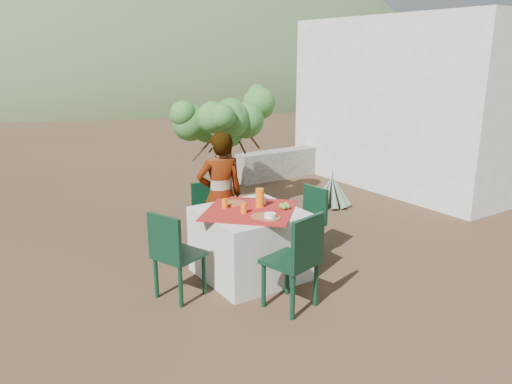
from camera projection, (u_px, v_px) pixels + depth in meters
ground at (224, 280)px, 5.44m from camera, size 160.00×160.00×0.00m
table at (250, 243)px, 5.48m from camera, size 1.30×1.30×0.76m
chair_far at (209, 213)px, 6.25m from camera, size 0.47×0.47×0.83m
chair_near at (297, 258)px, 4.70m from camera, size 0.54×0.54×0.97m
chair_left at (173, 252)px, 4.91m from camera, size 0.54×0.54×0.91m
chair_right at (309, 218)px, 6.02m from camera, size 0.42×0.42×0.85m
person at (220, 196)px, 5.89m from camera, size 0.63×0.49×1.53m
shrub_tree at (229, 126)px, 7.63m from camera, size 1.42×1.39×1.67m
agave at (332, 192)px, 8.04m from camera, size 0.66×0.66×0.70m
guesthouse at (431, 101)px, 9.46m from camera, size 3.20×4.20×3.00m
stone_wall at (295, 162)px, 10.01m from camera, size 2.60×0.35×0.55m
hill_near_right at (131, 83)px, 40.71m from camera, size 48.00×48.00×20.00m
hill_far_right at (235, 74)px, 57.25m from camera, size 36.00×36.00×14.00m
plate_far at (235, 203)px, 5.59m from camera, size 0.24×0.24×0.01m
plate_near at (262, 216)px, 5.15m from camera, size 0.22×0.22×0.01m
glass_far at (225, 203)px, 5.43m from camera, size 0.06×0.06×0.10m
glass_near at (244, 208)px, 5.26m from camera, size 0.07×0.07×0.11m
juice_pitcher at (260, 198)px, 5.46m from camera, size 0.09×0.09×0.21m
bowl_plate at (270, 218)px, 5.10m from camera, size 0.22×0.22×0.01m
white_bowl at (270, 215)px, 5.09m from camera, size 0.12×0.12×0.04m
jar_left at (261, 198)px, 5.65m from camera, size 0.05×0.05×0.08m
jar_right at (260, 196)px, 5.70m from camera, size 0.07×0.07×0.11m
napkin_holder at (263, 201)px, 5.56m from camera, size 0.07×0.05×0.08m
fruit_cluster at (285, 206)px, 5.40m from camera, size 0.13×0.12×0.06m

